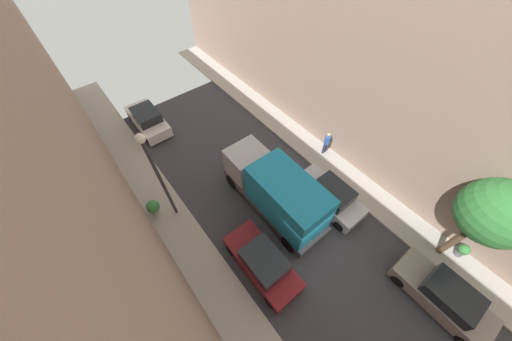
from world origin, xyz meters
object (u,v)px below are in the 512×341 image
Objects in this scene: potted_plant_2 at (153,207)px; parked_car_left_3 at (148,120)px; street_tree_1 at (496,213)px; potted_plant_0 at (463,250)px; parked_car_right_3 at (330,196)px; pedestrian at (327,142)px; lamp_post at (155,169)px; parked_car_right_2 at (443,296)px; delivery_truck at (276,191)px; parked_car_left_2 at (263,263)px.

parked_car_left_3 is at bearing 67.96° from potted_plant_2.
street_tree_1 is 3.68m from potted_plant_0.
potted_plant_0 is (2.83, -6.29, -0.08)m from parked_car_right_3.
pedestrian is 0.28× the size of lamp_post.
potted_plant_2 is (-8.21, 12.34, -0.06)m from parked_car_right_2.
potted_plant_2 is at bearing 123.62° from parked_car_right_2.
street_tree_1 reaches higher than delivery_truck.
pedestrian is (8.11, 3.34, 0.35)m from parked_car_left_2.
pedestrian is 10.67m from lamp_post.
parked_car_left_2 is 6.68m from lamp_post.
delivery_truck is 6.97× the size of potted_plant_2.
parked_car_left_3 and parked_car_right_2 have the same top height.
parked_car_right_2 is 0.64× the size of delivery_truck.
potted_plant_2 is (-10.92, 2.84, -0.41)m from pedestrian.
parked_car_right_3 is 3.89m from pedestrian.
parked_car_right_2 is 0.76× the size of street_tree_1.
parked_car_right_2 is at bearing -72.10° from delivery_truck.
pedestrian is 1.82× the size of potted_plant_2.
lamp_post is (-7.30, 11.60, 3.41)m from parked_car_right_2.
parked_car_right_2 is 6.73m from parked_car_right_3.
parked_car_right_2 is at bearing -153.97° from street_tree_1.
lamp_post is (0.91, -0.75, 3.46)m from potted_plant_2.
parked_car_left_2 is 0.76× the size of street_tree_1.
potted_plant_2 is at bearing 132.83° from potted_plant_0.
lamp_post reaches higher than parked_car_left_2.
parked_car_left_2 is at bearing 131.19° from parked_car_right_2.
street_tree_1 reaches higher than parked_car_left_3.
lamp_post is (-1.90, 5.43, 3.41)m from parked_car_left_2.
parked_car_right_2 is at bearing -56.38° from potted_plant_2.
parked_car_right_2 is 4.30m from street_tree_1.
street_tree_1 is 14.19m from lamp_post.
parked_car_left_2 is at bearing -65.54° from potted_plant_2.
delivery_truck is at bearing 124.90° from potted_plant_0.
parked_car_left_3 is 0.64× the size of delivery_truck.
parked_car_left_2 is 3.64m from delivery_truck.
parked_car_left_3 is 4.43× the size of potted_plant_2.
pedestrian is 8.99m from street_tree_1.
lamp_post is at bearing -103.89° from parked_car_left_3.
pedestrian is 0.31× the size of street_tree_1.
potted_plant_2 is at bearing 132.92° from street_tree_1.
parked_car_right_2 is (5.40, -19.28, 0.00)m from parked_car_left_3.
street_tree_1 reaches higher than parked_car_right_2.
potted_plant_2 is 0.15× the size of lamp_post.
lamp_post reaches higher than parked_car_right_2.
parked_car_left_2 is at bearing 146.45° from street_tree_1.
delivery_truck reaches higher than parked_car_left_3.
lamp_post is at bearing 168.20° from pedestrian.
parked_car_left_2 is 9.82m from street_tree_1.
street_tree_1 is 15.76m from potted_plant_2.
parked_car_right_3 is at bearing -33.68° from lamp_post.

